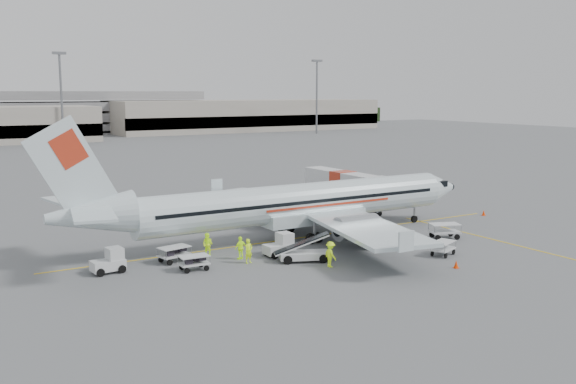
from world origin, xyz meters
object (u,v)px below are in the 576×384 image
at_px(belt_loader, 304,244).
at_px(tug_fore, 376,238).
at_px(aircraft, 300,177).
at_px(tug_aft, 108,261).
at_px(jet_bridge, 343,190).
at_px(tug_mid, 279,245).

distance_m(belt_loader, tug_fore, 7.37).
height_order(aircraft, tug_aft, aircraft).
xyz_separation_m(jet_bridge, belt_loader, (-15.66, -16.73, -0.70)).
xyz_separation_m(aircraft, tug_mid, (-4.71, -4.45, -4.49)).
xyz_separation_m(aircraft, belt_loader, (-3.87, -6.78, -4.04)).
height_order(tug_fore, tug_mid, tug_mid).
bearing_deg(tug_fore, tug_mid, 170.29).
xyz_separation_m(belt_loader, tug_aft, (-13.56, 4.46, -0.46)).
bearing_deg(jet_bridge, tug_fore, -118.49).
height_order(tug_fore, tug_aft, tug_aft).
distance_m(jet_bridge, tug_aft, 31.71).
bearing_deg(belt_loader, aircraft, 83.53).
bearing_deg(jet_bridge, aircraft, -141.13).
bearing_deg(tug_aft, jet_bridge, 17.89).
relative_size(jet_bridge, tug_aft, 6.83).
height_order(aircraft, tug_fore, aircraft).
distance_m(tug_mid, tug_aft, 12.90).
bearing_deg(tug_fore, jet_bridge, 65.64).
height_order(belt_loader, tug_fore, belt_loader).
bearing_deg(aircraft, tug_fore, -60.95).
bearing_deg(tug_fore, belt_loader, -173.13).
bearing_deg(tug_mid, aircraft, 41.85).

